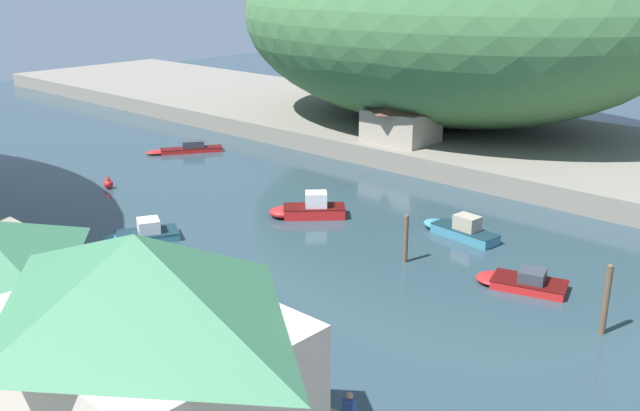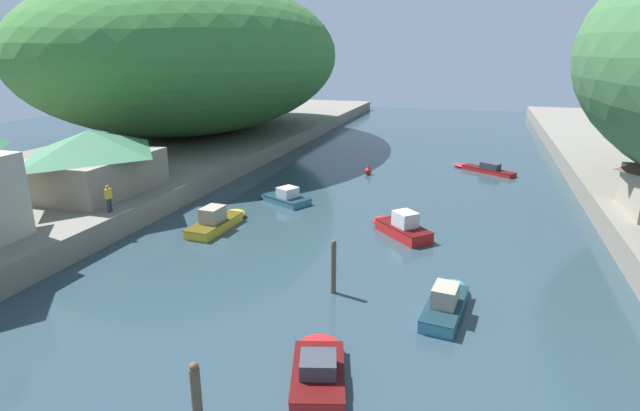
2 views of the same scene
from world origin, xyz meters
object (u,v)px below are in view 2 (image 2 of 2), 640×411
object	(u,v)px
boat_navy_launch	(483,169)
person_by_boathouse	(108,197)
boat_small_dinghy	(399,226)
boat_yellow_tender	(319,365)
boat_white_cruiser	(219,220)
channel_buoy_near	(368,171)
boathouse_shed	(92,160)
boat_far_upstream	(283,197)
boat_moored_right	(447,301)

from	to	relation	value
boat_navy_launch	person_by_boathouse	distance (m)	32.90
boat_small_dinghy	boat_yellow_tender	bearing A→B (deg)	-137.09
boat_yellow_tender	boat_white_cruiser	xyz separation A→B (m)	(-10.83, 12.59, 0.15)
boat_navy_launch	channel_buoy_near	size ratio (longest dim) A/B	6.23
boathouse_shed	boat_white_cruiser	world-z (taller)	boathouse_shed
boat_far_upstream	boat_small_dinghy	bearing A→B (deg)	-86.92
boat_white_cruiser	channel_buoy_near	bearing A→B (deg)	72.86
boat_small_dinghy	boat_white_cruiser	bearing A→B (deg)	146.26
boat_yellow_tender	boathouse_shed	bearing A→B (deg)	131.63
boat_navy_launch	channel_buoy_near	bearing A→B (deg)	146.34
boat_far_upstream	channel_buoy_near	bearing A→B (deg)	4.66
boat_yellow_tender	person_by_boathouse	bearing A→B (deg)	134.12
boat_white_cruiser	boat_far_upstream	size ratio (longest dim) A/B	1.21
boat_far_upstream	boathouse_shed	bearing A→B (deg)	146.59
boat_small_dinghy	channel_buoy_near	xyz separation A→B (m)	(-5.15, 14.51, -0.11)
boat_white_cruiser	channel_buoy_near	distance (m)	17.91
channel_buoy_near	boat_yellow_tender	bearing A→B (deg)	-80.98
boat_moored_right	person_by_boathouse	bearing A→B (deg)	177.66
boat_white_cruiser	boat_small_dinghy	bearing A→B (deg)	14.49
boat_small_dinghy	boat_white_cruiser	distance (m)	11.54
boat_small_dinghy	boat_navy_launch	xyz separation A→B (m)	(4.89, 18.96, -0.20)
boat_moored_right	boat_yellow_tender	world-z (taller)	boat_moored_right
boathouse_shed	boat_far_upstream	distance (m)	13.53
channel_buoy_near	person_by_boathouse	distance (m)	23.41
boathouse_shed	boat_navy_launch	bearing A→B (deg)	39.43
person_by_boathouse	boat_yellow_tender	bearing A→B (deg)	-104.38
boat_white_cruiser	channel_buoy_near	size ratio (longest dim) A/B	5.88
boathouse_shed	person_by_boathouse	distance (m)	5.49
boat_far_upstream	channel_buoy_near	size ratio (longest dim) A/B	4.86
boat_navy_launch	boat_far_upstream	distance (m)	20.54
boat_small_dinghy	boat_far_upstream	bearing A→B (deg)	110.61
boathouse_shed	boat_white_cruiser	size ratio (longest dim) A/B	1.55
boathouse_shed	boat_small_dinghy	bearing A→B (deg)	6.02
boathouse_shed	boat_navy_launch	world-z (taller)	boathouse_shed
boat_moored_right	person_by_boathouse	xyz separation A→B (m)	(-20.31, 3.16, 2.09)
boat_small_dinghy	boat_yellow_tender	world-z (taller)	boat_small_dinghy
channel_buoy_near	person_by_boathouse	size ratio (longest dim) A/B	0.57
boat_moored_right	boat_navy_launch	size ratio (longest dim) A/B	0.85
boat_yellow_tender	boat_moored_right	bearing A→B (deg)	40.09
boat_far_upstream	channel_buoy_near	distance (m)	11.14
boat_moored_right	channel_buoy_near	xyz separation A→B (m)	(-8.67, 23.35, -0.05)
boat_yellow_tender	boat_far_upstream	xyz separation A→B (m)	(-8.94, 19.12, 0.05)
person_by_boathouse	boathouse_shed	bearing A→B (deg)	64.35
boat_moored_right	boat_white_cruiser	bearing A→B (deg)	162.71
boat_white_cruiser	boat_far_upstream	xyz separation A→B (m)	(1.89, 6.53, -0.10)
boat_navy_launch	boat_moored_right	bearing A→B (deg)	-150.37
boat_small_dinghy	boat_white_cruiser	xyz separation A→B (m)	(-11.31, -2.30, -0.03)
boat_small_dinghy	boat_moored_right	world-z (taller)	boat_small_dinghy
boat_white_cruiser	person_by_boathouse	xyz separation A→B (m)	(-5.48, -3.38, 2.06)
boat_moored_right	boat_white_cruiser	size ratio (longest dim) A/B	0.90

